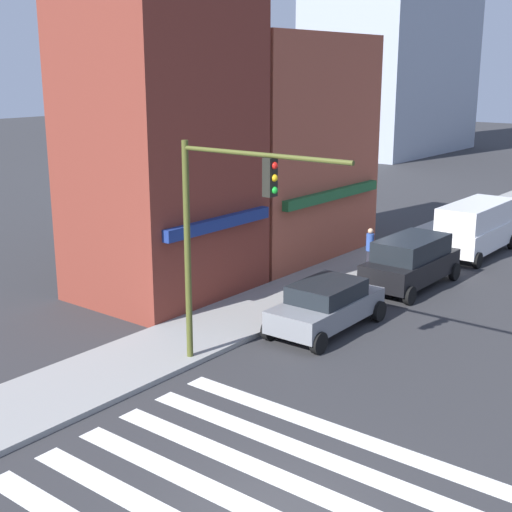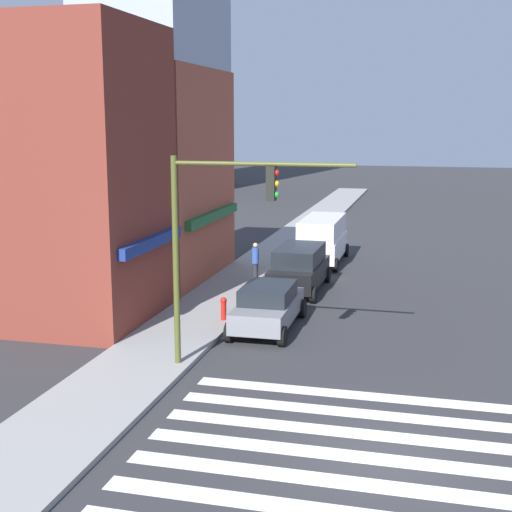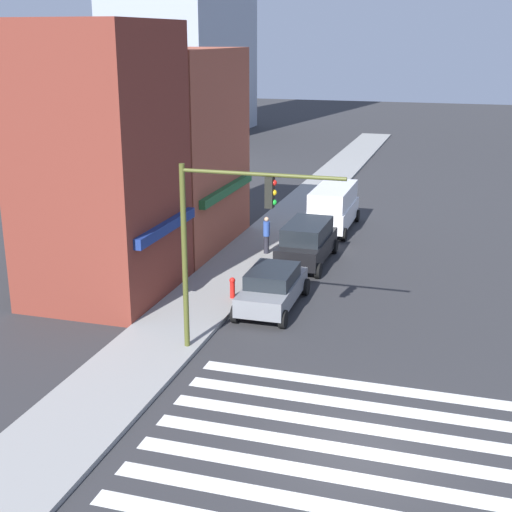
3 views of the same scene
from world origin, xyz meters
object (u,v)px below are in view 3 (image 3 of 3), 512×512
sedan_grey (272,287)px  suv_black (307,242)px  van_white (333,206)px  fire_hydrant (232,287)px  pedestrian_blue_shirt (266,234)px  traffic_signal (220,228)px

sedan_grey → suv_black: size_ratio=0.94×
sedan_grey → suv_black: suv_black is taller
sedan_grey → van_white: 12.16m
van_white → fire_hydrant: size_ratio=5.94×
sedan_grey → pedestrian_blue_shirt: (6.41, 2.08, 0.23)m
suv_black → fire_hydrant: bearing=163.8°
sedan_grey → fire_hydrant: sedan_grey is taller
van_white → pedestrian_blue_shirt: bearing=160.2°
traffic_signal → sedan_grey: (4.50, -0.48, -3.48)m
traffic_signal → van_white: 16.94m
van_white → traffic_signal: bearing=178.4°
traffic_signal → suv_black: size_ratio=1.33×
suv_black → traffic_signal: bearing=177.9°
traffic_signal → fire_hydrant: traffic_signal is taller
traffic_signal → pedestrian_blue_shirt: traffic_signal is taller
fire_hydrant → traffic_signal: bearing=-165.5°
traffic_signal → fire_hydrant: size_ratio=7.45×
pedestrian_blue_shirt → fire_hydrant: bearing=-41.5°
traffic_signal → sedan_grey: size_ratio=1.42×
pedestrian_blue_shirt → fire_hydrant: (-6.18, -0.38, -0.46)m
sedan_grey → fire_hydrant: bearing=81.5°
traffic_signal → pedestrian_blue_shirt: size_ratio=3.55×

